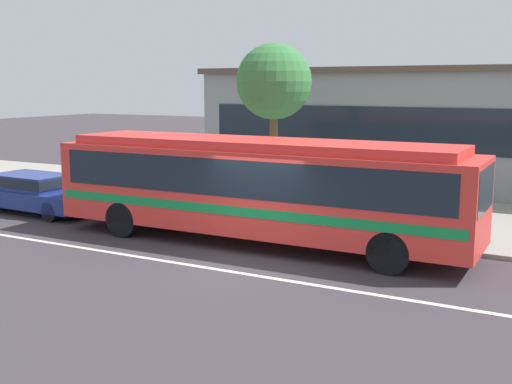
% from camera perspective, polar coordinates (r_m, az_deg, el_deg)
% --- Properties ---
extents(ground_plane, '(120.00, 120.00, 0.00)m').
position_cam_1_polar(ground_plane, '(15.42, -0.90, -6.40)').
color(ground_plane, '#3C353B').
extents(sidewalk_slab, '(60.00, 8.00, 0.12)m').
position_cam_1_polar(sidewalk_slab, '(21.78, 8.35, -1.59)').
color(sidewalk_slab, gray).
rests_on(sidewalk_slab, ground_plane).
extents(lane_stripe_center, '(56.00, 0.16, 0.01)m').
position_cam_1_polar(lane_stripe_center, '(14.76, -2.43, -7.14)').
color(lane_stripe_center, silver).
rests_on(lane_stripe_center, ground_plane).
extents(transit_bus, '(11.67, 2.61, 2.83)m').
position_cam_1_polar(transit_bus, '(16.94, 0.16, 0.76)').
color(transit_bus, red).
rests_on(transit_bus, ground_plane).
extents(sedan_behind_bus, '(4.69, 2.03, 1.29)m').
position_cam_1_polar(sedan_behind_bus, '(22.61, -19.27, 0.09)').
color(sedan_behind_bus, navy).
rests_on(sedan_behind_bus, ground_plane).
extents(pedestrian_waiting_near_sign, '(0.46, 0.46, 1.58)m').
position_cam_1_polar(pedestrian_waiting_near_sign, '(18.87, 13.33, -0.47)').
color(pedestrian_waiting_near_sign, navy).
rests_on(pedestrian_waiting_near_sign, sidewalk_slab).
extents(pedestrian_walking_along_curb, '(0.47, 0.47, 1.71)m').
position_cam_1_polar(pedestrian_walking_along_curb, '(19.86, -2.91, 0.52)').
color(pedestrian_walking_along_curb, '#2C3645').
rests_on(pedestrian_walking_along_curb, sidewalk_slab).
extents(bus_stop_sign, '(0.08, 0.44, 2.51)m').
position_cam_1_polar(bus_stop_sign, '(17.27, 18.40, 0.71)').
color(bus_stop_sign, gray).
rests_on(bus_stop_sign, sidewalk_slab).
extents(street_tree_near_stop, '(2.57, 2.57, 5.54)m').
position_cam_1_polar(street_tree_near_stop, '(21.78, 1.64, 9.80)').
color(street_tree_near_stop, brown).
rests_on(street_tree_near_stop, sidewalk_slab).
extents(station_building, '(20.01, 9.07, 4.95)m').
position_cam_1_polar(station_building, '(28.45, 17.29, 5.61)').
color(station_building, gray).
rests_on(station_building, ground_plane).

